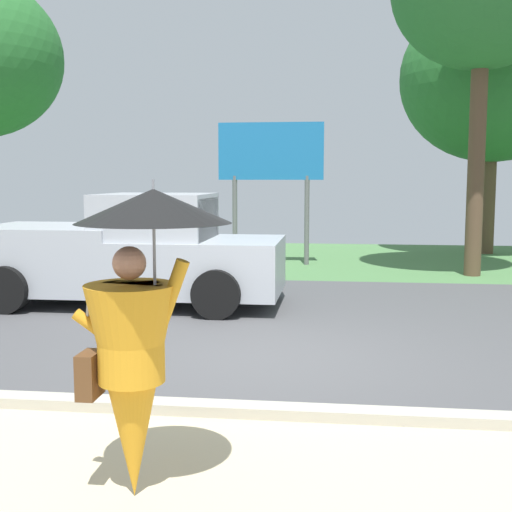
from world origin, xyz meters
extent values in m
cube|color=#4C4C4F|center=(0.00, 2.00, -0.05)|extent=(40.00, 8.00, 0.10)
cube|color=#4F8049|center=(0.00, 10.00, -0.05)|extent=(40.00, 8.00, 0.10)
cube|color=#B2AD9E|center=(0.00, -2.00, 0.05)|extent=(40.00, 0.24, 0.10)
cone|color=orange|center=(-0.52, -3.62, 0.73)|extent=(0.60, 0.60, 1.45)
cylinder|color=orange|center=(-0.52, -3.62, 1.12)|extent=(0.44, 0.44, 0.65)
sphere|color=tan|center=(-0.52, -3.62, 1.59)|extent=(0.22, 0.22, 0.22)
cylinder|color=orange|center=(-0.24, -3.62, 1.40)|extent=(0.24, 0.09, 0.45)
cylinder|color=orange|center=(-0.78, -3.60, 1.16)|extent=(0.29, 0.08, 0.24)
cylinder|color=gray|center=(-0.35, -3.62, 1.62)|extent=(0.02, 0.02, 0.75)
cone|color=black|center=(-0.35, -3.62, 1.96)|extent=(1.01, 1.01, 0.22)
cylinder|color=gray|center=(-0.35, -3.62, 2.08)|extent=(0.02, 0.02, 0.10)
cube|color=#B7B7BC|center=(-0.82, -3.57, 1.25)|extent=(0.02, 0.11, 0.16)
cube|color=brown|center=(-0.79, -3.67, 0.85)|extent=(0.12, 0.24, 0.30)
cube|color=#ADB2BA|center=(-2.70, 3.07, 0.68)|extent=(5.20, 2.00, 0.90)
cube|color=#ADB2BA|center=(-2.20, 3.07, 1.43)|extent=(1.80, 1.84, 0.90)
cube|color=#2D3842|center=(-1.35, 3.07, 1.43)|extent=(0.10, 1.70, 0.77)
cube|color=#ADB2BA|center=(-4.00, 3.07, 1.23)|extent=(2.40, 2.00, 0.20)
cylinder|color=black|center=(-1.00, 4.07, 0.38)|extent=(0.76, 0.28, 0.76)
cylinder|color=black|center=(-1.00, 2.07, 0.38)|extent=(0.76, 0.28, 0.76)
cylinder|color=black|center=(-4.40, 4.07, 0.38)|extent=(0.76, 0.28, 0.76)
cylinder|color=black|center=(-4.40, 2.07, 0.38)|extent=(0.76, 0.28, 0.76)
cylinder|color=slate|center=(-1.73, 8.61, 1.10)|extent=(0.12, 0.12, 2.20)
cylinder|color=slate|center=(0.07, 8.61, 1.10)|extent=(0.12, 0.12, 2.20)
cube|color=#1E72B2|center=(-0.83, 8.61, 2.80)|extent=(2.60, 0.10, 1.40)
cylinder|color=brown|center=(5.07, 11.69, 1.64)|extent=(0.36, 0.36, 3.29)
ellipsoid|color=#286B2D|center=(5.07, 11.69, 4.92)|extent=(5.13, 5.13, 4.67)
cylinder|color=brown|center=(3.80, 7.20, 2.48)|extent=(0.36, 0.36, 4.96)
camera|label=1|loc=(0.81, -7.72, 2.14)|focal=46.35mm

